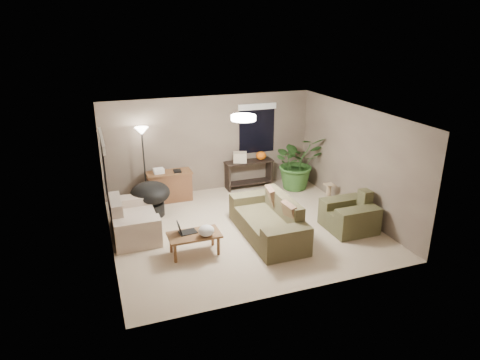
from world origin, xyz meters
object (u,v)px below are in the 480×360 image
object	(u,v)px
desk	(170,186)
houseplant	(297,168)
main_sofa	(269,223)
coffee_table	(194,237)
console_table	(249,172)
papasan_chair	(151,196)
cat_scratching_post	(328,195)
loveseat	(133,221)
armchair	(350,216)
floor_lamp	(142,140)

from	to	relation	value
desk	houseplant	xyz separation A→B (m)	(3.38, -0.30, 0.19)
main_sofa	coffee_table	bearing A→B (deg)	-172.93
console_table	papasan_chair	distance (m)	2.91
desk	cat_scratching_post	distance (m)	3.95
loveseat	armchair	xyz separation A→B (m)	(4.43, -1.33, 0.00)
loveseat	cat_scratching_post	world-z (taller)	loveseat
papasan_chair	main_sofa	bearing A→B (deg)	-40.61
console_table	cat_scratching_post	size ratio (longest dim) A/B	2.60
console_table	cat_scratching_post	distance (m)	2.24
console_table	cat_scratching_post	xyz separation A→B (m)	(1.47, -1.68, -0.22)
loveseat	coffee_table	world-z (taller)	loveseat
coffee_table	desk	xyz separation A→B (m)	(0.07, 2.79, 0.02)
coffee_table	desk	world-z (taller)	desk
coffee_table	console_table	size ratio (longest dim) A/B	0.77
main_sofa	console_table	size ratio (longest dim) A/B	1.69
coffee_table	houseplant	size ratio (longest dim) A/B	0.68
console_table	papasan_chair	bearing A→B (deg)	-161.83
main_sofa	papasan_chair	bearing A→B (deg)	139.39
floor_lamp	houseplant	xyz separation A→B (m)	(3.95, -0.36, -1.03)
papasan_chair	cat_scratching_post	world-z (taller)	papasan_chair
papasan_chair	floor_lamp	size ratio (longest dim) A/B	0.55
loveseat	papasan_chair	world-z (taller)	loveseat
houseplant	cat_scratching_post	xyz separation A→B (m)	(0.27, -1.21, -0.35)
coffee_table	houseplant	xyz separation A→B (m)	(3.45, 2.49, 0.21)
coffee_table	desk	distance (m)	2.79
main_sofa	floor_lamp	bearing A→B (deg)	129.13
papasan_chair	houseplant	bearing A→B (deg)	6.22
desk	cat_scratching_post	world-z (taller)	desk
console_table	armchair	bearing A→B (deg)	-69.32
console_table	houseplant	bearing A→B (deg)	-21.62
armchair	floor_lamp	distance (m)	5.07
loveseat	desk	distance (m)	1.91
desk	houseplant	world-z (taller)	houseplant
loveseat	console_table	xyz separation A→B (m)	(3.27, 1.74, 0.14)
desk	papasan_chair	size ratio (longest dim) A/B	1.05
armchair	coffee_table	world-z (taller)	armchair
papasan_chair	houseplant	size ratio (longest dim) A/B	0.72
loveseat	armchair	distance (m)	4.63
floor_lamp	cat_scratching_post	size ratio (longest dim) A/B	3.82
loveseat	floor_lamp	distance (m)	2.14
loveseat	armchair	bearing A→B (deg)	-16.74
armchair	houseplant	distance (m)	2.61
coffee_table	main_sofa	bearing A→B (deg)	7.07
armchair	floor_lamp	size ratio (longest dim) A/B	0.52
main_sofa	houseplant	bearing A→B (deg)	51.88
loveseat	papasan_chair	bearing A→B (deg)	58.38
armchair	console_table	bearing A→B (deg)	110.68
coffee_table	floor_lamp	distance (m)	3.15
console_table	papasan_chair	size ratio (longest dim) A/B	1.24
coffee_table	floor_lamp	xyz separation A→B (m)	(-0.50, 2.85, 1.24)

